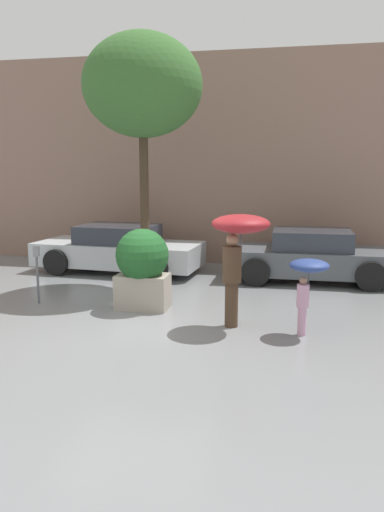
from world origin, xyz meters
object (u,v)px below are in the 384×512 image
object	(u,v)px
planter_box	(142,265)
parking_meter	(37,263)
person_adult	(238,239)
parked_car_near	(119,250)
parked_car_far	(311,257)
person_child	(308,275)
street_tree	(143,87)

from	to	relation	value
planter_box	parking_meter	xyz separation A→B (m)	(-2.24, -0.08, -0.02)
person_adult	parked_car_near	bearing A→B (deg)	146.25
planter_box	parking_meter	distance (m)	2.25
planter_box	person_adult	bearing A→B (deg)	-22.58
parked_car_far	parking_meter	xyz separation A→B (m)	(-5.62, -3.39, 0.26)
planter_box	parked_car_near	distance (m)	3.79
planter_box	person_adult	xyz separation A→B (m)	(1.99, -0.83, 0.70)
parking_meter	parked_car_far	bearing A→B (deg)	31.07
planter_box	parked_car_near	bearing A→B (deg)	117.01
person_child	street_tree	size ratio (longest dim) A/B	0.23
person_adult	parking_meter	world-z (taller)	person_adult
street_tree	parking_meter	world-z (taller)	street_tree
parked_car_far	person_child	bearing A→B (deg)	177.23
parking_meter	planter_box	bearing A→B (deg)	2.13
person_child	parked_car_far	world-z (taller)	person_child
parked_car_far	parked_car_near	bearing A→B (deg)	89.20
parked_car_far	planter_box	bearing A→B (deg)	134.28
planter_box	parked_car_far	xyz separation A→B (m)	(3.38, 3.30, -0.28)
parked_car_near	parked_car_far	world-z (taller)	same
parked_car_near	parked_car_far	size ratio (longest dim) A/B	1.08
parked_car_near	parked_car_far	xyz separation A→B (m)	(5.10, -0.06, -0.00)
planter_box	street_tree	xyz separation A→B (m)	(-0.45, 1.69, 3.67)
planter_box	person_child	world-z (taller)	planter_box
parked_car_near	parked_car_far	bearing A→B (deg)	-86.36
parked_car_near	parking_meter	distance (m)	3.50
person_adult	parking_meter	distance (m)	4.36
parked_car_near	street_tree	size ratio (longest dim) A/B	0.80
person_child	parked_car_near	bearing A→B (deg)	114.00
parked_car_near	parking_meter	world-z (taller)	parked_car_near
person_adult	street_tree	world-z (taller)	street_tree
parked_car_far	street_tree	bearing A→B (deg)	112.76
person_adult	parking_meter	size ratio (longest dim) A/B	1.68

